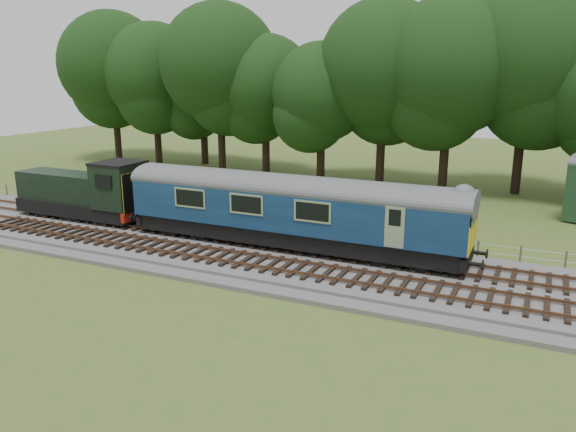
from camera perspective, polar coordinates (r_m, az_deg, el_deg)
The scene contains 9 objects.
ground at distance 28.68m, azimuth -2.75°, elevation -4.32°, with size 120.00×120.00×0.00m, color #486224.
ballast at distance 28.63m, azimuth -2.75°, elevation -3.99°, with size 70.00×7.00×0.35m, color #4C4C4F.
track_north at distance 29.74m, azimuth -1.50°, elevation -2.78°, with size 67.20×2.40×0.21m.
track_south at distance 27.22m, azimuth -4.33°, elevation -4.48°, with size 67.20×2.40×0.21m.
fence at distance 32.54m, azimuth 0.94°, elevation -2.01°, with size 64.00×0.12×1.00m, color #6B6054, non-canonical shape.
tree_line at distance 48.60m, azimuth 9.42°, elevation 3.35°, with size 70.00×8.00×18.00m, color black, non-canonical shape.
dmu_railcar at distance 28.73m, azimuth 0.27°, elevation 1.14°, with size 18.05×2.86×3.88m.
shunter_loco at distance 36.81m, azimuth -19.84°, elevation 2.24°, with size 8.92×2.60×3.38m.
worker at distance 34.16m, azimuth -16.34°, elevation 0.34°, with size 0.64×0.42×1.76m, color #FF530D.
Camera 1 is at (12.72, -23.98, 9.26)m, focal length 35.00 mm.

